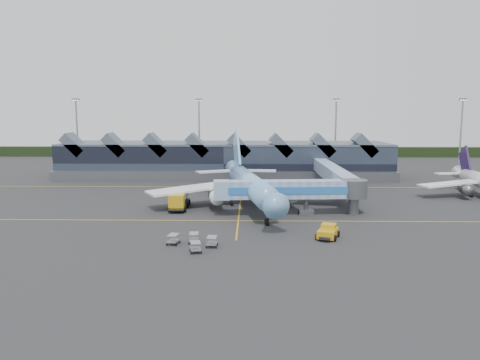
{
  "coord_description": "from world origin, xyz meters",
  "views": [
    {
      "loc": [
        1.92,
        -83.03,
        17.31
      ],
      "look_at": [
        0.01,
        4.52,
        5.0
      ],
      "focal_mm": 35.0,
      "sensor_mm": 36.0,
      "label": 1
    }
  ],
  "objects_px": {
    "main_airliner": "(249,183)",
    "fuel_truck": "(180,197)",
    "jet_bridge": "(300,190)",
    "pushback_tug": "(328,232)"
  },
  "relations": [
    {
      "from": "main_airliner",
      "to": "pushback_tug",
      "type": "xyz_separation_m",
      "value": [
        11.2,
        -24.08,
        -3.4
      ]
    },
    {
      "from": "main_airliner",
      "to": "fuel_truck",
      "type": "distance_m",
      "value": 13.47
    },
    {
      "from": "main_airliner",
      "to": "jet_bridge",
      "type": "relative_size",
      "value": 1.69
    },
    {
      "from": "main_airliner",
      "to": "jet_bridge",
      "type": "xyz_separation_m",
      "value": [
        8.8,
        -8.48,
        0.02
      ]
    },
    {
      "from": "main_airliner",
      "to": "jet_bridge",
      "type": "distance_m",
      "value": 12.22
    },
    {
      "from": "jet_bridge",
      "to": "pushback_tug",
      "type": "xyz_separation_m",
      "value": [
        2.4,
        -15.6,
        -3.41
      ]
    },
    {
      "from": "main_airliner",
      "to": "fuel_truck",
      "type": "height_order",
      "value": "main_airliner"
    },
    {
      "from": "main_airliner",
      "to": "fuel_truck",
      "type": "relative_size",
      "value": 4.17
    },
    {
      "from": "main_airliner",
      "to": "pushback_tug",
      "type": "bearing_deg",
      "value": -74.85
    },
    {
      "from": "pushback_tug",
      "to": "fuel_truck",
      "type": "bearing_deg",
      "value": 159.78
    }
  ]
}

